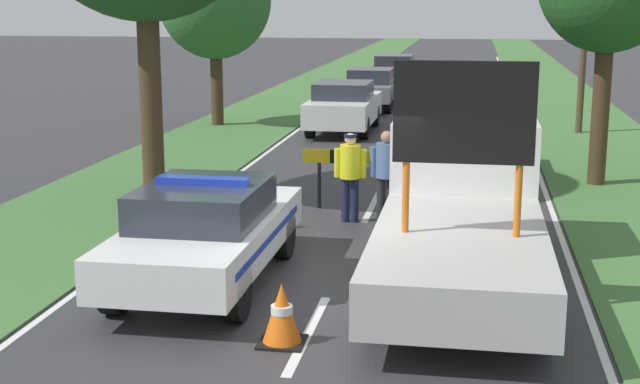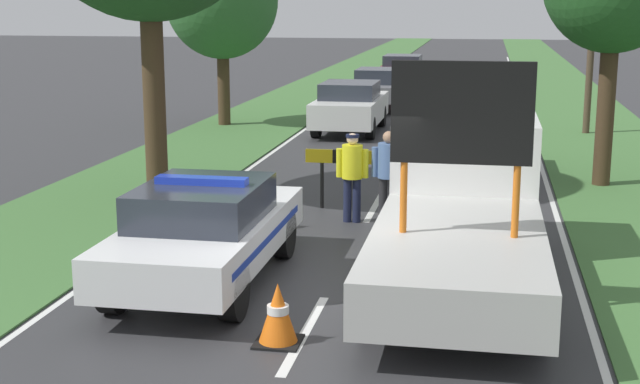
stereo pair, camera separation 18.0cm
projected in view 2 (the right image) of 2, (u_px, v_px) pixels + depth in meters
ground_plane at (325, 296)px, 11.92m from camera, size 160.00×160.00×0.00m
lane_markings at (421, 123)px, 28.69m from camera, size 6.86×68.16×0.01m
grass_verge_left at (280, 109)px, 32.07m from camera, size 3.57×120.00×0.03m
grass_verge_right at (582, 116)px, 30.19m from camera, size 3.57×120.00×0.03m
police_car at (206, 230)px, 12.35m from camera, size 1.82×4.59×1.54m
work_truck at (462, 206)px, 12.72m from camera, size 2.18×6.40×3.17m
road_barrier at (388, 162)px, 16.56m from camera, size 3.11×0.08×1.13m
police_officer at (352, 170)px, 15.71m from camera, size 0.57×0.37×1.60m
pedestrian_civilian at (388, 170)px, 15.63m from camera, size 0.59×0.38×1.65m
traffic_cone_near_police at (282, 213)px, 15.42m from camera, size 0.39×0.39×0.54m
traffic_cone_centre_front at (418, 186)px, 17.20m from camera, size 0.53×0.53×0.73m
traffic_cone_near_truck at (479, 182)px, 17.78m from camera, size 0.47×0.47×0.64m
traffic_cone_behind_barrier at (278, 314)px, 10.23m from camera, size 0.53×0.53×0.73m
traffic_cone_lane_edge at (517, 184)px, 17.43m from camera, size 0.51×0.51×0.70m
queued_car_sedan_black at (471, 136)px, 20.63m from camera, size 1.71×4.00×1.52m
queued_car_van_white at (350, 106)px, 26.54m from camera, size 1.80×4.37×1.50m
queued_car_suv_grey at (379, 87)px, 32.20m from camera, size 1.72×4.10×1.45m
queued_car_wagon_maroon at (403, 72)px, 37.99m from camera, size 1.72×4.21×1.58m
roadside_tree_near_left at (222, 0)px, 27.27m from camera, size 3.46×3.46×5.71m
utility_pole at (592, 26)px, 25.63m from camera, size 1.20×0.20×6.03m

